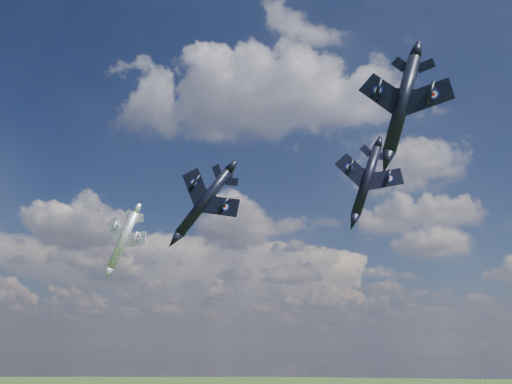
% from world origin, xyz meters
% --- Properties ---
extents(jet_lead_navy, '(11.83, 16.15, 9.37)m').
position_xyz_m(jet_lead_navy, '(-0.88, 10.25, 80.96)').
color(jet_lead_navy, black).
extents(jet_right_navy, '(13.77, 15.95, 5.81)m').
position_xyz_m(jet_right_navy, '(24.23, -9.57, 83.95)').
color(jet_right_navy, black).
extents(jet_high_navy, '(12.40, 16.48, 7.19)m').
position_xyz_m(jet_high_navy, '(22.16, 22.78, 86.87)').
color(jet_high_navy, black).
extents(jet_left_silver, '(14.84, 17.57, 7.65)m').
position_xyz_m(jet_left_silver, '(-21.60, 29.61, 80.26)').
color(jet_left_silver, '#ABAEB6').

